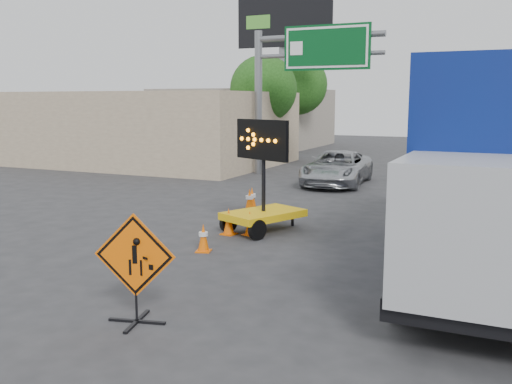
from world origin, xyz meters
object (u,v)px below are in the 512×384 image
Objects in this scene: pickup_truck at (337,168)px; arrow_board at (263,207)px; box_truck at (501,181)px; construction_sign at (135,266)px.

arrow_board is at bearing -90.02° from pickup_truck.
box_truck is at bearing 8.31° from arrow_board.
pickup_truck is (-1.47, 16.20, -0.24)m from construction_sign.
arrow_board reaches higher than pickup_truck.
pickup_truck is (-0.73, 9.42, 0.03)m from arrow_board.
box_truck is (5.93, -1.65, 1.28)m from arrow_board.
construction_sign is at bearing -89.24° from pickup_truck.
construction_sign is 6.82m from arrow_board.
construction_sign is 7.36m from box_truck.
pickup_truck is at bearing 118.25° from arrow_board.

